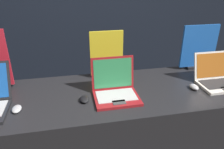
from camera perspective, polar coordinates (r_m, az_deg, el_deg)
name	(u,v)px	position (r m, az deg, el deg)	size (l,w,h in m)	color
display_counter	(112,135)	(1.95, 0.10, -15.64)	(2.22, 0.74, 0.86)	black
mouse_front	(17,109)	(1.61, -23.64, -8.24)	(0.06, 0.10, 0.03)	#B2B2B7
laptop_middle	(115,88)	(1.63, 0.82, -3.56)	(0.33, 0.30, 0.27)	maroon
mouse_middle	(84,99)	(1.59, -7.27, -6.44)	(0.07, 0.10, 0.03)	black
promo_stand_middle	(107,56)	(1.88, -1.42, 4.92)	(0.28, 0.07, 0.41)	black
laptop_back	(218,77)	(2.01, 26.02, -0.64)	(0.35, 0.30, 0.24)	silver
mouse_back	(194,87)	(1.86, 20.66, -3.07)	(0.06, 0.09, 0.04)	#B2B2B7
promo_stand_back	(199,48)	(2.21, 21.71, 6.37)	(0.35, 0.07, 0.42)	black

